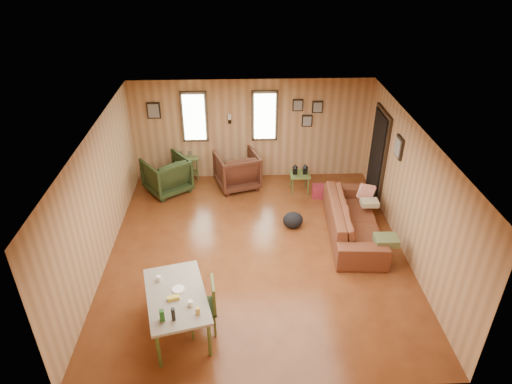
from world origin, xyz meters
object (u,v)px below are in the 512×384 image
side_table (300,173)px  dining_table (176,298)px  sofa (355,214)px  recliner_brown (237,168)px  end_table (186,163)px  recliner_green (167,173)px

side_table → dining_table: bearing=-119.5°
sofa → recliner_brown: size_ratio=2.56×
sofa → end_table: bearing=58.0°
recliner_brown → side_table: recliner_brown is taller
dining_table → side_table: bearing=46.6°
sofa → recliner_brown: 3.05m
dining_table → recliner_green: bearing=85.6°
sofa → dining_table: size_ratio=1.55×
end_table → dining_table: 4.91m
recliner_green → side_table: size_ratio=1.29×
recliner_green → recliner_brown: bearing=149.4°
end_table → dining_table: bearing=-86.2°
recliner_brown → sofa: bearing=121.1°
recliner_green → end_table: size_ratio=1.30×
side_table → dining_table: size_ratio=0.46×
end_table → side_table: bearing=-16.8°
recliner_green → dining_table: same height
recliner_brown → recliner_green: recliner_brown is taller
end_table → side_table: (2.63, -0.80, 0.09)m
end_table → dining_table: dining_table is taller
sofa → dining_table: (-3.17, -2.37, 0.18)m
sofa → recliner_brown: (-2.28, 2.02, 0.00)m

